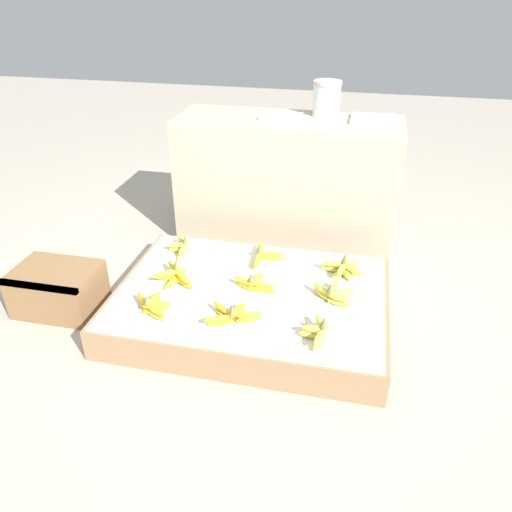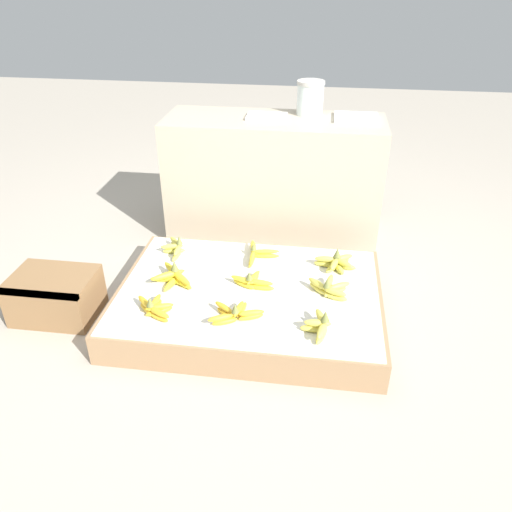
{
  "view_description": "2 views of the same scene",
  "coord_description": "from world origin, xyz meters",
  "px_view_note": "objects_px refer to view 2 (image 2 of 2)",
  "views": [
    {
      "loc": [
        0.43,
        -1.84,
        1.44
      ],
      "look_at": [
        0.01,
        0.06,
        0.3
      ],
      "focal_mm": 35.0,
      "sensor_mm": 36.0,
      "label": 1
    },
    {
      "loc": [
        0.3,
        -1.9,
        1.49
      ],
      "look_at": [
        0.03,
        -0.0,
        0.33
      ],
      "focal_mm": 35.0,
      "sensor_mm": 36.0,
      "label": 2
    }
  ],
  "objects_px": {
    "banana_bunch_middle_midright": "(330,288)",
    "foam_tray_white": "(267,116)",
    "glass_jar": "(310,98)",
    "banana_bunch_back_midright": "(336,263)",
    "banana_bunch_back_left": "(176,248)",
    "banana_bunch_front_midleft": "(235,313)",
    "banana_bunch_middle_midleft": "(252,282)",
    "wooden_crate": "(55,295)",
    "banana_bunch_front_left": "(154,308)",
    "banana_bunch_middle_left": "(174,276)",
    "banana_bunch_back_midleft": "(257,253)",
    "banana_bunch_front_midright": "(320,325)"
  },
  "relations": [
    {
      "from": "banana_bunch_middle_midleft",
      "to": "banana_bunch_back_midleft",
      "type": "height_order",
      "value": "banana_bunch_middle_midleft"
    },
    {
      "from": "banana_bunch_front_left",
      "to": "banana_bunch_front_midright",
      "type": "distance_m",
      "value": 0.72
    },
    {
      "from": "banana_bunch_middle_midright",
      "to": "banana_bunch_back_left",
      "type": "relative_size",
      "value": 1.02
    },
    {
      "from": "foam_tray_white",
      "to": "wooden_crate",
      "type": "bearing_deg",
      "value": -131.9
    },
    {
      "from": "banana_bunch_middle_left",
      "to": "banana_bunch_front_midleft",
      "type": "bearing_deg",
      "value": -35.08
    },
    {
      "from": "glass_jar",
      "to": "foam_tray_white",
      "type": "distance_m",
      "value": 0.27
    },
    {
      "from": "banana_bunch_front_left",
      "to": "banana_bunch_front_midleft",
      "type": "xyz_separation_m",
      "value": [
        0.35,
        0.01,
        -0.0
      ]
    },
    {
      "from": "banana_bunch_back_midright",
      "to": "glass_jar",
      "type": "relative_size",
      "value": 1.14
    },
    {
      "from": "wooden_crate",
      "to": "banana_bunch_front_midright",
      "type": "distance_m",
      "value": 1.26
    },
    {
      "from": "banana_bunch_front_midleft",
      "to": "banana_bunch_back_midright",
      "type": "distance_m",
      "value": 0.64
    },
    {
      "from": "wooden_crate",
      "to": "banana_bunch_back_midleft",
      "type": "distance_m",
      "value": 1.0
    },
    {
      "from": "banana_bunch_front_midleft",
      "to": "foam_tray_white",
      "type": "height_order",
      "value": "foam_tray_white"
    },
    {
      "from": "banana_bunch_back_midleft",
      "to": "banana_bunch_middle_midright",
      "type": "bearing_deg",
      "value": -36.37
    },
    {
      "from": "banana_bunch_front_midleft",
      "to": "banana_bunch_front_midright",
      "type": "xyz_separation_m",
      "value": [
        0.36,
        -0.04,
        0.01
      ]
    },
    {
      "from": "wooden_crate",
      "to": "banana_bunch_front_left",
      "type": "relative_size",
      "value": 1.99
    },
    {
      "from": "banana_bunch_middle_midright",
      "to": "banana_bunch_middle_midleft",
      "type": "bearing_deg",
      "value": 178.69
    },
    {
      "from": "banana_bunch_middle_midright",
      "to": "banana_bunch_front_midright",
      "type": "bearing_deg",
      "value": -97.14
    },
    {
      "from": "banana_bunch_back_midleft",
      "to": "glass_jar",
      "type": "height_order",
      "value": "glass_jar"
    },
    {
      "from": "banana_bunch_back_midright",
      "to": "glass_jar",
      "type": "bearing_deg",
      "value": 105.06
    },
    {
      "from": "banana_bunch_back_midleft",
      "to": "glass_jar",
      "type": "distance_m",
      "value": 0.96
    },
    {
      "from": "banana_bunch_front_midleft",
      "to": "banana_bunch_middle_midleft",
      "type": "bearing_deg",
      "value": 81.09
    },
    {
      "from": "banana_bunch_middle_midleft",
      "to": "banana_bunch_front_left",
      "type": "bearing_deg",
      "value": -146.02
    },
    {
      "from": "banana_bunch_back_midleft",
      "to": "glass_jar",
      "type": "bearing_deg",
      "value": 73.11
    },
    {
      "from": "wooden_crate",
      "to": "banana_bunch_back_left",
      "type": "distance_m",
      "value": 0.63
    },
    {
      "from": "banana_bunch_middle_left",
      "to": "foam_tray_white",
      "type": "distance_m",
      "value": 1.07
    },
    {
      "from": "banana_bunch_front_left",
      "to": "glass_jar",
      "type": "xyz_separation_m",
      "value": [
        0.58,
        1.22,
        0.63
      ]
    },
    {
      "from": "banana_bunch_middle_left",
      "to": "banana_bunch_back_midleft",
      "type": "height_order",
      "value": "banana_bunch_middle_left"
    },
    {
      "from": "banana_bunch_middle_midleft",
      "to": "glass_jar",
      "type": "bearing_deg",
      "value": 78.62
    },
    {
      "from": "banana_bunch_back_midright",
      "to": "banana_bunch_middle_left",
      "type": "bearing_deg",
      "value": -163.27
    },
    {
      "from": "foam_tray_white",
      "to": "banana_bunch_middle_left",
      "type": "bearing_deg",
      "value": -111.37
    },
    {
      "from": "banana_bunch_back_midleft",
      "to": "banana_bunch_front_midleft",
      "type": "bearing_deg",
      "value": -92.51
    },
    {
      "from": "banana_bunch_front_midright",
      "to": "banana_bunch_back_left",
      "type": "bearing_deg",
      "value": 144.52
    },
    {
      "from": "glass_jar",
      "to": "foam_tray_white",
      "type": "xyz_separation_m",
      "value": [
        -0.23,
        -0.11,
        -0.08
      ]
    },
    {
      "from": "banana_bunch_back_midleft",
      "to": "banana_bunch_middle_midleft",
      "type": "bearing_deg",
      "value": -86.54
    },
    {
      "from": "banana_bunch_middle_midright",
      "to": "foam_tray_white",
      "type": "height_order",
      "value": "foam_tray_white"
    },
    {
      "from": "banana_bunch_front_left",
      "to": "foam_tray_white",
      "type": "xyz_separation_m",
      "value": [
        0.35,
        1.11,
        0.54
      ]
    },
    {
      "from": "banana_bunch_front_midleft",
      "to": "banana_bunch_middle_left",
      "type": "bearing_deg",
      "value": 144.92
    },
    {
      "from": "banana_bunch_front_midleft",
      "to": "banana_bunch_middle_midleft",
      "type": "distance_m",
      "value": 0.25
    },
    {
      "from": "banana_bunch_front_left",
      "to": "banana_bunch_front_midright",
      "type": "bearing_deg",
      "value": -2.13
    },
    {
      "from": "banana_bunch_middle_left",
      "to": "banana_bunch_back_left",
      "type": "bearing_deg",
      "value": 103.87
    },
    {
      "from": "banana_bunch_middle_midright",
      "to": "banana_bunch_back_left",
      "type": "height_order",
      "value": "banana_bunch_middle_midright"
    },
    {
      "from": "banana_bunch_front_midright",
      "to": "banana_bunch_back_midright",
      "type": "distance_m",
      "value": 0.51
    },
    {
      "from": "banana_bunch_front_left",
      "to": "foam_tray_white",
      "type": "distance_m",
      "value": 1.28
    },
    {
      "from": "banana_bunch_middle_left",
      "to": "banana_bunch_back_left",
      "type": "relative_size",
      "value": 1.13
    },
    {
      "from": "banana_bunch_middle_midright",
      "to": "banana_bunch_back_midright",
      "type": "height_order",
      "value": "banana_bunch_back_midright"
    },
    {
      "from": "banana_bunch_back_midleft",
      "to": "banana_bunch_back_midright",
      "type": "relative_size",
      "value": 1.29
    },
    {
      "from": "glass_jar",
      "to": "banana_bunch_middle_midleft",
      "type": "bearing_deg",
      "value": -101.38
    },
    {
      "from": "wooden_crate",
      "to": "banana_bunch_back_midleft",
      "type": "height_order",
      "value": "banana_bunch_back_midleft"
    },
    {
      "from": "banana_bunch_middle_left",
      "to": "glass_jar",
      "type": "height_order",
      "value": "glass_jar"
    },
    {
      "from": "banana_bunch_back_left",
      "to": "glass_jar",
      "type": "xyz_separation_m",
      "value": [
        0.63,
        0.7,
        0.62
      ]
    }
  ]
}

